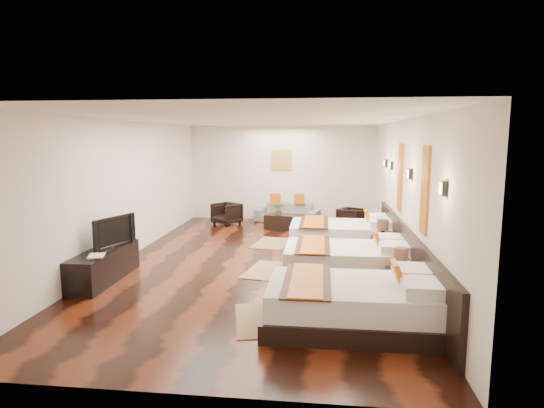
# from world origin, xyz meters

# --- Properties ---
(floor) EXTENTS (5.50, 9.50, 0.01)m
(floor) POSITION_xyz_m (0.00, 0.00, 0.00)
(floor) COLOR black
(floor) RESTS_ON ground
(ceiling) EXTENTS (5.50, 9.50, 0.01)m
(ceiling) POSITION_xyz_m (0.00, 0.00, 2.80)
(ceiling) COLOR white
(ceiling) RESTS_ON floor
(back_wall) EXTENTS (5.50, 0.01, 2.80)m
(back_wall) POSITION_xyz_m (0.00, 4.75, 1.40)
(back_wall) COLOR silver
(back_wall) RESTS_ON floor
(left_wall) EXTENTS (0.01, 9.50, 2.80)m
(left_wall) POSITION_xyz_m (-2.75, 0.00, 1.40)
(left_wall) COLOR silver
(left_wall) RESTS_ON floor
(right_wall) EXTENTS (0.01, 9.50, 2.80)m
(right_wall) POSITION_xyz_m (2.75, 0.00, 1.40)
(right_wall) COLOR silver
(right_wall) RESTS_ON floor
(headboard_panel) EXTENTS (0.08, 6.60, 0.90)m
(headboard_panel) POSITION_xyz_m (2.71, -0.80, 0.45)
(headboard_panel) COLOR black
(headboard_panel) RESTS_ON floor
(bed_near) EXTENTS (2.34, 1.47, 0.89)m
(bed_near) POSITION_xyz_m (1.70, -2.92, 0.31)
(bed_near) COLOR black
(bed_near) RESTS_ON floor
(bed_mid) EXTENTS (2.25, 1.41, 0.86)m
(bed_mid) POSITION_xyz_m (1.70, -0.81, 0.29)
(bed_mid) COLOR black
(bed_mid) RESTS_ON floor
(bed_far) EXTENTS (2.35, 1.48, 0.90)m
(bed_far) POSITION_xyz_m (1.70, 1.24, 0.31)
(bed_far) COLOR black
(bed_far) RESTS_ON floor
(nightstand_a) EXTENTS (0.40, 0.40, 0.79)m
(nightstand_a) POSITION_xyz_m (2.44, -1.78, 0.28)
(nightstand_a) COLOR black
(nightstand_a) RESTS_ON floor
(nightstand_b) EXTENTS (0.42, 0.42, 0.84)m
(nightstand_b) POSITION_xyz_m (2.44, 0.39, 0.29)
(nightstand_b) COLOR black
(nightstand_b) RESTS_ON floor
(jute_mat_near) EXTENTS (0.98, 1.33, 0.01)m
(jute_mat_near) POSITION_xyz_m (0.47, -2.88, 0.01)
(jute_mat_near) COLOR olive
(jute_mat_near) RESTS_ON floor
(jute_mat_mid) EXTENTS (0.96, 1.32, 0.01)m
(jute_mat_mid) POSITION_xyz_m (0.26, -0.59, 0.01)
(jute_mat_mid) COLOR olive
(jute_mat_mid) RESTS_ON floor
(jute_mat_far) EXTENTS (0.93, 1.30, 0.01)m
(jute_mat_far) POSITION_xyz_m (0.07, 1.60, 0.01)
(jute_mat_far) COLOR olive
(jute_mat_far) RESTS_ON floor
(tv_console) EXTENTS (0.50, 1.80, 0.55)m
(tv_console) POSITION_xyz_m (-2.50, -1.49, 0.28)
(tv_console) COLOR black
(tv_console) RESTS_ON floor
(tv) EXTENTS (0.42, 0.95, 0.55)m
(tv) POSITION_xyz_m (-2.45, -1.29, 0.83)
(tv) COLOR black
(tv) RESTS_ON tv_console
(book) EXTENTS (0.34, 0.40, 0.03)m
(book) POSITION_xyz_m (-2.50, -2.00, 0.57)
(book) COLOR black
(book) RESTS_ON tv_console
(figurine) EXTENTS (0.38, 0.38, 0.37)m
(figurine) POSITION_xyz_m (-2.50, -0.67, 0.74)
(figurine) COLOR brown
(figurine) RESTS_ON tv_console
(sofa) EXTENTS (1.96, 1.12, 0.54)m
(sofa) POSITION_xyz_m (0.21, 4.32, 0.27)
(sofa) COLOR slate
(sofa) RESTS_ON floor
(armchair_left) EXTENTS (0.93, 0.93, 0.62)m
(armchair_left) POSITION_xyz_m (-1.48, 3.75, 0.31)
(armchair_left) COLOR black
(armchair_left) RESTS_ON floor
(armchair_right) EXTENTS (0.82, 0.81, 0.55)m
(armchair_right) POSITION_xyz_m (2.00, 3.66, 0.27)
(armchair_right) COLOR black
(armchair_right) RESTS_ON floor
(coffee_table) EXTENTS (1.08, 0.70, 0.40)m
(coffee_table) POSITION_xyz_m (0.21, 3.27, 0.20)
(coffee_table) COLOR black
(coffee_table) RESTS_ON floor
(table_plant) EXTENTS (0.26, 0.23, 0.28)m
(table_plant) POSITION_xyz_m (0.08, 3.20, 0.54)
(table_plant) COLOR #2B6421
(table_plant) RESTS_ON coffee_table
(orange_panel_a) EXTENTS (0.04, 0.40, 1.30)m
(orange_panel_a) POSITION_xyz_m (2.73, -1.90, 1.70)
(orange_panel_a) COLOR #D86014
(orange_panel_a) RESTS_ON right_wall
(orange_panel_b) EXTENTS (0.04, 0.40, 1.30)m
(orange_panel_b) POSITION_xyz_m (2.73, 0.30, 1.70)
(orange_panel_b) COLOR #D86014
(orange_panel_b) RESTS_ON right_wall
(sconce_near) EXTENTS (0.07, 0.12, 0.18)m
(sconce_near) POSITION_xyz_m (2.70, -3.00, 1.85)
(sconce_near) COLOR black
(sconce_near) RESTS_ON right_wall
(sconce_mid) EXTENTS (0.07, 0.12, 0.18)m
(sconce_mid) POSITION_xyz_m (2.70, -0.80, 1.85)
(sconce_mid) COLOR black
(sconce_mid) RESTS_ON right_wall
(sconce_far) EXTENTS (0.07, 0.12, 0.18)m
(sconce_far) POSITION_xyz_m (2.70, 1.40, 1.85)
(sconce_far) COLOR black
(sconce_far) RESTS_ON right_wall
(sconce_lounge) EXTENTS (0.07, 0.12, 0.18)m
(sconce_lounge) POSITION_xyz_m (2.70, 2.30, 1.85)
(sconce_lounge) COLOR black
(sconce_lounge) RESTS_ON right_wall
(gold_artwork) EXTENTS (0.60, 0.04, 0.60)m
(gold_artwork) POSITION_xyz_m (0.00, 4.73, 1.80)
(gold_artwork) COLOR #AD873F
(gold_artwork) RESTS_ON back_wall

